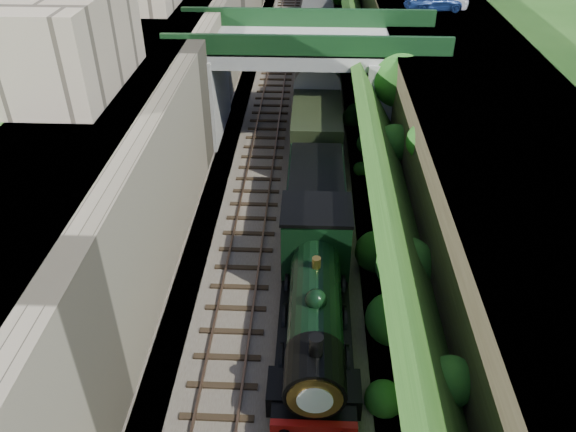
{
  "coord_description": "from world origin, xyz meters",
  "views": [
    {
      "loc": [
        0.88,
        -9.49,
        16.18
      ],
      "look_at": [
        0.0,
        10.28,
        2.76
      ],
      "focal_mm": 35.0,
      "sensor_mm": 36.0,
      "label": 1
    }
  ],
  "objects": [
    {
      "name": "tree",
      "position": [
        5.91,
        21.99,
        4.65
      ],
      "size": [
        3.6,
        3.8,
        6.6
      ],
      "color": "black",
      "rests_on": "ground"
    },
    {
      "name": "road_bridge",
      "position": [
        0.94,
        24.0,
        4.08
      ],
      "size": [
        16.0,
        6.4,
        7.25
      ],
      "color": "gray",
      "rests_on": "ground"
    },
    {
      "name": "coach_middle",
      "position": [
        1.2,
        44.86,
        2.05
      ],
      "size": [
        2.9,
        18.0,
        3.7
      ],
      "color": "black",
      "rests_on": "trackbed"
    },
    {
      "name": "coach_front",
      "position": [
        1.2,
        26.06,
        2.05
      ],
      "size": [
        2.9,
        18.0,
        3.7
      ],
      "color": "black",
      "rests_on": "trackbed"
    },
    {
      "name": "street_plateau_left",
      "position": [
        -9.0,
        20.0,
        3.5
      ],
      "size": [
        6.0,
        90.0,
        7.0
      ],
      "primitive_type": "cube",
      "color": "#262628",
      "rests_on": "ground"
    },
    {
      "name": "trackbed",
      "position": [
        0.0,
        20.0,
        0.1
      ],
      "size": [
        10.0,
        90.0,
        0.2
      ],
      "primitive_type": "cube",
      "color": "#473F38",
      "rests_on": "ground"
    },
    {
      "name": "building_near",
      "position": [
        -9.5,
        14.0,
        9.0
      ],
      "size": [
        4.0,
        8.0,
        4.0
      ],
      "primitive_type": "cube",
      "color": "gray",
      "rests_on": "street_plateau_left"
    },
    {
      "name": "tender",
      "position": [
        1.2,
        13.46,
        1.62
      ],
      "size": [
        2.7,
        6.0,
        3.05
      ],
      "color": "black",
      "rests_on": "trackbed"
    },
    {
      "name": "street_plateau_right",
      "position": [
        9.5,
        20.0,
        3.12
      ],
      "size": [
        8.0,
        90.0,
        6.25
      ],
      "primitive_type": "cube",
      "color": "#262628",
      "rests_on": "ground"
    },
    {
      "name": "embankment_slope",
      "position": [
        4.91,
        20.76,
        2.61
      ],
      "size": [
        4.39,
        90.0,
        6.36
      ],
      "color": "#1E4714",
      "rests_on": "ground"
    },
    {
      "name": "retaining_wall",
      "position": [
        -5.5,
        20.0,
        3.5
      ],
      "size": [
        1.0,
        90.0,
        7.0
      ],
      "primitive_type": "cube",
      "color": "#756B56",
      "rests_on": "ground"
    },
    {
      "name": "locomotive",
      "position": [
        1.2,
        6.1,
        1.89
      ],
      "size": [
        3.1,
        10.22,
        3.83
      ],
      "color": "black",
      "rests_on": "trackbed"
    },
    {
      "name": "car_blue",
      "position": [
        9.08,
        30.69,
        6.93
      ],
      "size": [
        4.19,
        2.21,
        1.36
      ],
      "primitive_type": "imported",
      "rotation": [
        0.0,
        0.0,
        1.73
      ],
      "color": "navy",
      "rests_on": "street_plateau_right"
    },
    {
      "name": "track_right",
      "position": [
        1.2,
        20.0,
        0.25
      ],
      "size": [
        2.5,
        90.0,
        0.2
      ],
      "color": "black",
      "rests_on": "trackbed"
    },
    {
      "name": "track_left",
      "position": [
        -2.0,
        20.0,
        0.25
      ],
      "size": [
        2.5,
        90.0,
        0.2
      ],
      "color": "black",
      "rests_on": "trackbed"
    }
  ]
}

